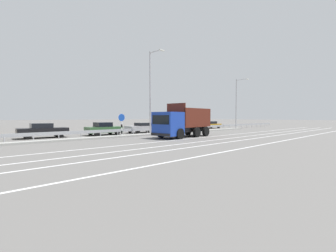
{
  "coord_description": "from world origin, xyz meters",
  "views": [
    {
      "loc": [
        -16.83,
        -18.59,
        2.14
      ],
      "look_at": [
        0.24,
        -0.01,
        1.11
      ],
      "focal_mm": 24.0,
      "sensor_mm": 36.0,
      "label": 1
    }
  ],
  "objects_px": {
    "parked_car_3": "(43,131)",
    "parked_car_8": "(210,125)",
    "median_road_sign": "(122,124)",
    "parked_car_6": "(171,125)",
    "dump_truck": "(178,125)",
    "street_lamp_2": "(237,101)",
    "parked_car_5": "(143,127)",
    "parked_car_4": "(104,129)",
    "parked_car_7": "(195,125)",
    "street_lamp_1": "(151,89)"
  },
  "relations": [
    {
      "from": "dump_truck",
      "to": "street_lamp_1",
      "type": "bearing_deg",
      "value": -3.0
    },
    {
      "from": "parked_car_3",
      "to": "parked_car_8",
      "type": "relative_size",
      "value": 1.01
    },
    {
      "from": "street_lamp_2",
      "to": "parked_car_6",
      "type": "height_order",
      "value": "street_lamp_2"
    },
    {
      "from": "parked_car_7",
      "to": "median_road_sign",
      "type": "bearing_deg",
      "value": -74.21
    },
    {
      "from": "parked_car_4",
      "to": "parked_car_6",
      "type": "bearing_deg",
      "value": 94.95
    },
    {
      "from": "median_road_sign",
      "to": "parked_car_6",
      "type": "bearing_deg",
      "value": 21.76
    },
    {
      "from": "street_lamp_2",
      "to": "parked_car_3",
      "type": "relative_size",
      "value": 1.85
    },
    {
      "from": "parked_car_4",
      "to": "street_lamp_2",
      "type": "bearing_deg",
      "value": 80.79
    },
    {
      "from": "parked_car_3",
      "to": "parked_car_8",
      "type": "xyz_separation_m",
      "value": [
        27.86,
        0.1,
        -0.08
      ]
    },
    {
      "from": "street_lamp_1",
      "to": "parked_car_6",
      "type": "height_order",
      "value": "street_lamp_1"
    },
    {
      "from": "median_road_sign",
      "to": "street_lamp_2",
      "type": "xyz_separation_m",
      "value": [
        22.52,
        -0.31,
        3.43
      ]
    },
    {
      "from": "dump_truck",
      "to": "median_road_sign",
      "type": "xyz_separation_m",
      "value": [
        -3.94,
        4.43,
        0.02
      ]
    },
    {
      "from": "street_lamp_1",
      "to": "parked_car_3",
      "type": "distance_m",
      "value": 12.1
    },
    {
      "from": "parked_car_6",
      "to": "parked_car_5",
      "type": "bearing_deg",
      "value": 98.1
    },
    {
      "from": "street_lamp_2",
      "to": "parked_car_3",
      "type": "distance_m",
      "value": 29.61
    },
    {
      "from": "dump_truck",
      "to": "parked_car_3",
      "type": "relative_size",
      "value": 1.59
    },
    {
      "from": "parked_car_5",
      "to": "parked_car_7",
      "type": "height_order",
      "value": "parked_car_7"
    },
    {
      "from": "street_lamp_2",
      "to": "parked_car_8",
      "type": "height_order",
      "value": "street_lamp_2"
    },
    {
      "from": "parked_car_6",
      "to": "parked_car_7",
      "type": "relative_size",
      "value": 1.19
    },
    {
      "from": "dump_truck",
      "to": "parked_car_5",
      "type": "height_order",
      "value": "dump_truck"
    },
    {
      "from": "parked_car_3",
      "to": "parked_car_4",
      "type": "xyz_separation_m",
      "value": [
        6.28,
        -0.67,
        -0.01
      ]
    },
    {
      "from": "dump_truck",
      "to": "median_road_sign",
      "type": "bearing_deg",
      "value": 35.81
    },
    {
      "from": "dump_truck",
      "to": "parked_car_4",
      "type": "height_order",
      "value": "dump_truck"
    },
    {
      "from": "parked_car_5",
      "to": "dump_truck",
      "type": "bearing_deg",
      "value": 169.02
    },
    {
      "from": "street_lamp_1",
      "to": "street_lamp_2",
      "type": "height_order",
      "value": "street_lamp_1"
    },
    {
      "from": "parked_car_4",
      "to": "dump_truck",
      "type": "bearing_deg",
      "value": 27.46
    },
    {
      "from": "parked_car_4",
      "to": "parked_car_7",
      "type": "distance_m",
      "value": 16.49
    },
    {
      "from": "parked_car_3",
      "to": "parked_car_5",
      "type": "distance_m",
      "value": 12.13
    },
    {
      "from": "dump_truck",
      "to": "parked_car_6",
      "type": "xyz_separation_m",
      "value": [
        7.56,
        9.02,
        -0.53
      ]
    },
    {
      "from": "dump_truck",
      "to": "parked_car_4",
      "type": "relative_size",
      "value": 1.81
    },
    {
      "from": "median_road_sign",
      "to": "parked_car_6",
      "type": "relative_size",
      "value": 0.52
    },
    {
      "from": "parked_car_6",
      "to": "dump_truck",
      "type": "bearing_deg",
      "value": 142.17
    },
    {
      "from": "street_lamp_2",
      "to": "parked_car_5",
      "type": "relative_size",
      "value": 1.82
    },
    {
      "from": "street_lamp_1",
      "to": "parked_car_4",
      "type": "distance_m",
      "value": 7.24
    },
    {
      "from": "street_lamp_1",
      "to": "parked_car_4",
      "type": "bearing_deg",
      "value": 133.45
    },
    {
      "from": "parked_car_7",
      "to": "dump_truck",
      "type": "bearing_deg",
      "value": -53.74
    },
    {
      "from": "dump_truck",
      "to": "street_lamp_1",
      "type": "height_order",
      "value": "street_lamp_1"
    },
    {
      "from": "parked_car_4",
      "to": "parked_car_6",
      "type": "xyz_separation_m",
      "value": [
        11.65,
        0.79,
        0.05
      ]
    },
    {
      "from": "parked_car_6",
      "to": "parked_car_8",
      "type": "height_order",
      "value": "parked_car_6"
    },
    {
      "from": "parked_car_5",
      "to": "parked_car_7",
      "type": "xyz_separation_m",
      "value": [
        10.66,
        -0.13,
        0.05
      ]
    },
    {
      "from": "parked_car_5",
      "to": "parked_car_6",
      "type": "xyz_separation_m",
      "value": [
        5.81,
        0.61,
        0.1
      ]
    },
    {
      "from": "median_road_sign",
      "to": "dump_truck",
      "type": "bearing_deg",
      "value": -48.32
    },
    {
      "from": "parked_car_4",
      "to": "parked_car_5",
      "type": "xyz_separation_m",
      "value": [
        5.83,
        0.18,
        -0.05
      ]
    },
    {
      "from": "dump_truck",
      "to": "parked_car_7",
      "type": "relative_size",
      "value": 1.83
    },
    {
      "from": "median_road_sign",
      "to": "parked_car_8",
      "type": "height_order",
      "value": "median_road_sign"
    },
    {
      "from": "dump_truck",
      "to": "street_lamp_2",
      "type": "distance_m",
      "value": 19.33
    },
    {
      "from": "parked_car_3",
      "to": "parked_car_5",
      "type": "xyz_separation_m",
      "value": [
        12.12,
        -0.49,
        -0.06
      ]
    },
    {
      "from": "parked_car_3",
      "to": "parked_car_6",
      "type": "height_order",
      "value": "parked_car_6"
    },
    {
      "from": "parked_car_3",
      "to": "parked_car_6",
      "type": "distance_m",
      "value": 17.93
    },
    {
      "from": "median_road_sign",
      "to": "parked_car_5",
      "type": "relative_size",
      "value": 0.53
    }
  ]
}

